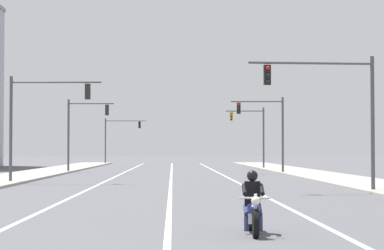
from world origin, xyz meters
TOP-DOWN VIEW (x-y plane):
  - lane_stripe_center at (-0.11, 45.00)m, footprint 0.16×100.00m
  - lane_stripe_left at (-4.11, 45.00)m, footprint 0.16×100.00m
  - lane_stripe_right at (3.84, 45.00)m, footprint 0.16×100.00m
  - sidewalk_kerb_right at (10.70, 40.00)m, footprint 4.40×110.00m
  - sidewalk_kerb_left at (-10.70, 40.00)m, footprint 4.40×110.00m
  - motorcycle_with_rider at (1.86, 7.49)m, footprint 0.70×2.19m
  - traffic_signal_near_right at (7.41, 23.59)m, footprint 5.80×0.67m
  - traffic_signal_near_left at (-7.84, 33.28)m, footprint 5.33×0.42m
  - traffic_signal_mid_right at (7.73, 49.97)m, footprint 4.29×0.37m
  - traffic_signal_mid_left at (-7.75, 52.99)m, footprint 3.91×0.37m
  - traffic_signal_far_right at (8.10, 64.59)m, footprint 3.90×0.44m
  - traffic_signal_far_left at (-7.53, 90.39)m, footprint 5.54×0.45m

SIDE VIEW (x-z plane):
  - lane_stripe_center at x=-0.11m, z-range 0.00..0.01m
  - lane_stripe_left at x=-4.11m, z-range 0.00..0.01m
  - lane_stripe_right at x=3.84m, z-range 0.00..0.01m
  - sidewalk_kerb_right at x=10.70m, z-range 0.00..0.14m
  - sidewalk_kerb_left at x=-10.70m, z-range 0.00..0.14m
  - motorcycle_with_rider at x=1.86m, z-range -0.14..1.32m
  - traffic_signal_far_right at x=8.10m, z-range 0.94..7.14m
  - traffic_signal_mid_left at x=-7.75m, z-range 0.94..7.14m
  - traffic_signal_mid_right at x=7.73m, z-range 0.96..7.16m
  - traffic_signal_near_left at x=-7.84m, z-range 1.03..7.23m
  - traffic_signal_far_left at x=-7.53m, z-range 1.04..7.24m
  - traffic_signal_near_right at x=7.41m, z-range 1.05..7.25m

